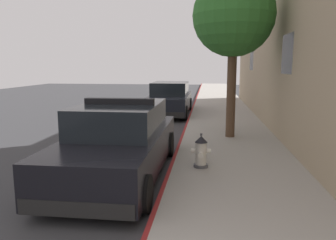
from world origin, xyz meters
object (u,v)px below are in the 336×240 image
Objects in this scene: parked_car_silver_ahead at (170,99)px; street_tree at (234,16)px; fire_hydrant at (201,152)px; police_cruiser at (120,142)px.

street_tree is (2.55, -5.54, 3.07)m from parked_car_silver_ahead.
parked_car_silver_ahead reaches higher than fire_hydrant.
fire_hydrant is at bearing -104.42° from street_tree.
fire_hydrant is (1.74, 0.35, -0.25)m from police_cruiser.
street_tree is at bearing 75.58° from fire_hydrant.
police_cruiser reaches higher than parked_car_silver_ahead.
parked_car_silver_ahead is at bearing 89.84° from police_cruiser.
parked_car_silver_ahead is at bearing 100.98° from fire_hydrant.
police_cruiser is 0.98× the size of street_tree.
street_tree is at bearing 54.61° from police_cruiser.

